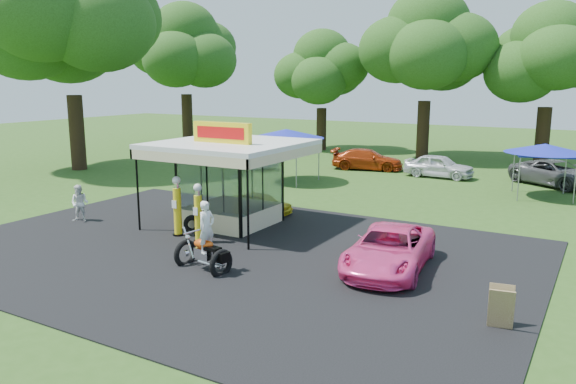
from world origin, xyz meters
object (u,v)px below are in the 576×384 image
bg_car_a (249,157)px  a_frame_sign (501,308)px  gas_station_kiosk (231,182)px  pink_sedan (389,249)px  gas_pump_right (198,215)px  motorcycle (205,243)px  gas_pump_left (177,208)px  bg_car_d (556,173)px  spectator_west (80,203)px  bg_car_b (367,159)px  kiosk_car (261,203)px  tent_east (545,149)px  bg_car_c (439,166)px  tent_west (286,134)px

bg_car_a → a_frame_sign: bearing=-115.2°
gas_station_kiosk → bg_car_a: size_ratio=1.26×
pink_sedan → gas_pump_right: bearing=178.4°
motorcycle → bg_car_a: (-10.45, 17.85, -0.19)m
gas_pump_left → bg_car_d: size_ratio=0.45×
gas_pump_left → motorcycle: size_ratio=1.00×
spectator_west → bg_car_d: 24.68m
gas_station_kiosk → pink_sedan: (7.42, -2.01, -1.12)m
bg_car_b → bg_car_d: bg_car_d is taller
bg_car_a → bg_car_b: 7.82m
bg_car_b → kiosk_car: bearing=170.1°
gas_pump_left → pink_sedan: 8.19m
a_frame_sign → pink_sedan: size_ratio=0.22×
gas_pump_right → pink_sedan: bearing=5.3°
kiosk_car → bg_car_d: size_ratio=0.55×
a_frame_sign → bg_car_a: size_ratio=0.24×
a_frame_sign → bg_car_d: bg_car_d is taller
bg_car_a → tent_east: (18.05, -0.74, 1.73)m
gas_pump_left → tent_east: tent_east is taller
bg_car_a → bg_car_c: (12.03, 2.47, -0.01)m
gas_pump_right → tent_west: tent_west is taller
gas_pump_right → bg_car_d: bearing=61.6°
a_frame_sign → pink_sedan: bearing=134.3°
motorcycle → a_frame_sign: (8.57, 0.23, -0.37)m
tent_west → tent_east: bearing=11.1°
gas_pump_left → bg_car_c: 18.43m
kiosk_car → bg_car_b: 13.84m
gas_pump_left → tent_west: 12.28m
a_frame_sign → spectator_west: bearing=163.2°
bg_car_c → bg_car_d: 6.38m
tent_west → spectator_west: bearing=-102.2°
bg_car_a → tent_east: tent_east is taller
bg_car_b → a_frame_sign: bearing=-163.0°
pink_sedan → tent_west: 15.76m
kiosk_car → gas_pump_right: bearing=-174.3°
gas_station_kiosk → tent_west: 10.10m
a_frame_sign → gas_station_kiosk: bearing=147.1°
gas_pump_left → bg_car_d: bearing=58.3°
gas_station_kiosk → pink_sedan: gas_station_kiosk is taller
bg_car_d → tent_east: tent_east is taller
kiosk_car → gas_station_kiosk: bearing=-180.0°
spectator_west → bg_car_d: size_ratio=0.30×
gas_pump_left → pink_sedan: bearing=2.4°
spectator_west → bg_car_b: 19.40m
gas_station_kiosk → motorcycle: size_ratio=2.36×
gas_pump_left → tent_east: (10.94, 14.55, 1.34)m
pink_sedan → bg_car_a: 21.38m
pink_sedan → gas_pump_left: bearing=175.5°
pink_sedan → motorcycle: bearing=-156.0°
gas_station_kiosk → a_frame_sign: gas_station_kiosk is taller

